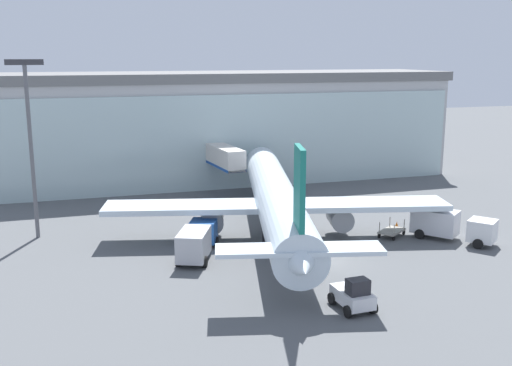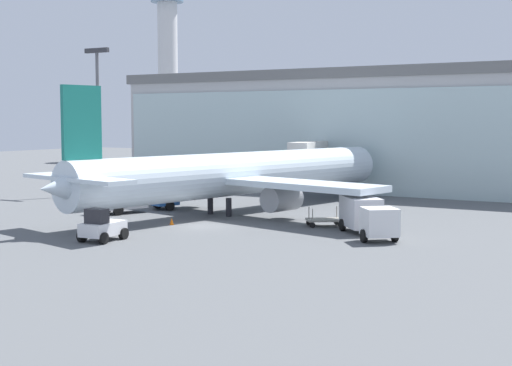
# 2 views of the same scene
# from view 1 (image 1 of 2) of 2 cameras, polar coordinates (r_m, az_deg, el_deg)

# --- Properties ---
(ground) EXTENTS (240.00, 240.00, 0.00)m
(ground) POSITION_cam_1_polar(r_m,az_deg,el_deg) (49.63, 6.73, -7.43)
(ground) COLOR #545659
(terminal_building) EXTENTS (61.65, 14.51, 14.24)m
(terminal_building) POSITION_cam_1_polar(r_m,az_deg,el_deg) (80.96, -3.29, 5.46)
(terminal_building) COLOR #B0B0B0
(terminal_building) RESTS_ON ground
(jet_bridge) EXTENTS (3.54, 11.95, 5.94)m
(jet_bridge) POSITION_cam_1_polar(r_m,az_deg,el_deg) (72.43, -3.54, 2.61)
(jet_bridge) COLOR beige
(jet_bridge) RESTS_ON ground
(apron_light_mast) EXTENTS (3.20, 0.40, 16.15)m
(apron_light_mast) POSITION_cam_1_polar(r_m,az_deg,el_deg) (57.13, -20.74, 4.54)
(apron_light_mast) COLOR #59595E
(apron_light_mast) RESTS_ON ground
(airplane) EXTENTS (31.20, 39.57, 10.81)m
(airplane) POSITION_cam_1_polar(r_m,az_deg,el_deg) (55.39, 1.89, -1.53)
(airplane) COLOR silver
(airplane) RESTS_ON ground
(catering_truck) EXTENTS (4.87, 7.58, 2.65)m
(catering_truck) POSITION_cam_1_polar(r_m,az_deg,el_deg) (50.16, -5.63, -5.42)
(catering_truck) COLOR #2659A5
(catering_truck) RESTS_ON ground
(fuel_truck) EXTENTS (6.28, 7.08, 2.65)m
(fuel_truck) POSITION_cam_1_polar(r_m,az_deg,el_deg) (57.06, 17.98, -3.79)
(fuel_truck) COLOR silver
(fuel_truck) RESTS_ON ground
(baggage_cart) EXTENTS (3.21, 2.94, 1.50)m
(baggage_cart) POSITION_cam_1_polar(r_m,az_deg,el_deg) (57.09, 12.80, -4.49)
(baggage_cart) COLOR #9E998C
(baggage_cart) RESTS_ON ground
(pushback_tug) EXTENTS (2.32, 3.30, 2.30)m
(pushback_tug) POSITION_cam_1_polar(r_m,az_deg,el_deg) (40.74, 9.26, -10.53)
(pushback_tug) COLOR silver
(pushback_tug) RESTS_ON ground
(safety_cone_nose) EXTENTS (0.36, 0.36, 0.55)m
(safety_cone_nose) POSITION_cam_1_polar(r_m,az_deg,el_deg) (48.11, 4.43, -7.68)
(safety_cone_nose) COLOR orange
(safety_cone_nose) RESTS_ON ground
(safety_cone_wingtip) EXTENTS (0.36, 0.36, 0.55)m
(safety_cone_wingtip) POSITION_cam_1_polar(r_m,az_deg,el_deg) (60.27, 13.25, -3.85)
(safety_cone_wingtip) COLOR orange
(safety_cone_wingtip) RESTS_ON ground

